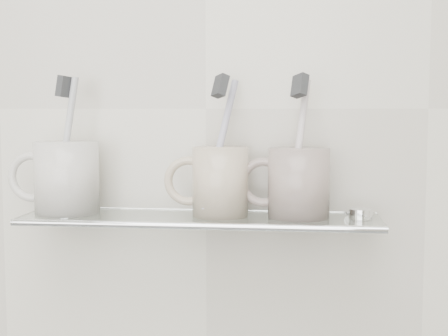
# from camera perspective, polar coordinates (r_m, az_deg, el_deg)

# --- Properties ---
(wall_back) EXTENTS (2.50, 0.00, 2.50)m
(wall_back) POSITION_cam_1_polar(r_m,az_deg,el_deg) (0.93, -1.68, 5.44)
(wall_back) COLOR beige
(wall_back) RESTS_ON ground
(shelf_glass) EXTENTS (0.50, 0.12, 0.01)m
(shelf_glass) POSITION_cam_1_polar(r_m,az_deg,el_deg) (0.88, -2.22, -4.65)
(shelf_glass) COLOR silver
(shelf_glass) RESTS_ON wall_back
(shelf_rail) EXTENTS (0.50, 0.01, 0.01)m
(shelf_rail) POSITION_cam_1_polar(r_m,az_deg,el_deg) (0.82, -2.81, -5.32)
(shelf_rail) COLOR silver
(shelf_rail) RESTS_ON shelf_glass
(bracket_left) EXTENTS (0.02, 0.03, 0.02)m
(bracket_left) POSITION_cam_1_polar(r_m,az_deg,el_deg) (0.98, -14.10, -4.44)
(bracket_left) COLOR silver
(bracket_left) RESTS_ON wall_back
(bracket_right) EXTENTS (0.02, 0.03, 0.02)m
(bracket_right) POSITION_cam_1_polar(r_m,az_deg,el_deg) (0.92, 11.34, -4.99)
(bracket_right) COLOR silver
(bracket_right) RESTS_ON wall_back
(mug_left) EXTENTS (0.10, 0.10, 0.10)m
(mug_left) POSITION_cam_1_polar(r_m,az_deg,el_deg) (0.92, -14.17, -0.84)
(mug_left) COLOR white
(mug_left) RESTS_ON shelf_glass
(mug_left_handle) EXTENTS (0.07, 0.01, 0.07)m
(mug_left_handle) POSITION_cam_1_polar(r_m,az_deg,el_deg) (0.94, -17.13, -0.79)
(mug_left_handle) COLOR white
(mug_left_handle) RESTS_ON mug_left
(toothbrush_left) EXTENTS (0.04, 0.02, 0.19)m
(toothbrush_left) POSITION_cam_1_polar(r_m,az_deg,el_deg) (0.92, -14.24, 2.23)
(toothbrush_left) COLOR #B7B9BA
(toothbrush_left) RESTS_ON mug_left
(bristles_left) EXTENTS (0.03, 0.03, 0.03)m
(bristles_left) POSITION_cam_1_polar(r_m,az_deg,el_deg) (0.92, -14.35, 7.22)
(bristles_left) COLOR #2E3032
(bristles_left) RESTS_ON toothbrush_left
(mug_center) EXTENTS (0.09, 0.09, 0.10)m
(mug_center) POSITION_cam_1_polar(r_m,az_deg,el_deg) (0.87, -0.33, -1.24)
(mug_center) COLOR silver
(mug_center) RESTS_ON shelf_glass
(mug_center_handle) EXTENTS (0.07, 0.01, 0.07)m
(mug_center_handle) POSITION_cam_1_polar(r_m,az_deg,el_deg) (0.88, -3.27, -1.20)
(mug_center_handle) COLOR silver
(mug_center_handle) RESTS_ON mug_center
(toothbrush_center) EXTENTS (0.05, 0.07, 0.18)m
(toothbrush_center) POSITION_cam_1_polar(r_m,az_deg,el_deg) (0.87, -0.34, 2.22)
(toothbrush_center) COLOR #A9A3CA
(toothbrush_center) RESTS_ON mug_center
(bristles_center) EXTENTS (0.03, 0.03, 0.04)m
(bristles_center) POSITION_cam_1_polar(r_m,az_deg,el_deg) (0.87, -0.34, 7.51)
(bristles_center) COLOR #2E3032
(bristles_center) RESTS_ON toothbrush_center
(mug_right) EXTENTS (0.09, 0.09, 0.10)m
(mug_right) POSITION_cam_1_polar(r_m,az_deg,el_deg) (0.87, 6.85, -1.35)
(mug_right) COLOR silver
(mug_right) RESTS_ON shelf_glass
(mug_right_handle) EXTENTS (0.07, 0.01, 0.07)m
(mug_right_handle) POSITION_cam_1_polar(r_m,az_deg,el_deg) (0.87, 3.63, -1.32)
(mug_right_handle) COLOR silver
(mug_right_handle) RESTS_ON mug_right
(toothbrush_right) EXTENTS (0.04, 0.08, 0.18)m
(toothbrush_right) POSITION_cam_1_polar(r_m,az_deg,el_deg) (0.86, 6.88, 2.16)
(toothbrush_right) COLOR silver
(toothbrush_right) RESTS_ON mug_right
(bristles_right) EXTENTS (0.03, 0.03, 0.04)m
(bristles_right) POSITION_cam_1_polar(r_m,az_deg,el_deg) (0.86, 6.94, 7.49)
(bristles_right) COLOR #2E3032
(bristles_right) RESTS_ON toothbrush_right
(chrome_cap) EXTENTS (0.03, 0.03, 0.01)m
(chrome_cap) POSITION_cam_1_polar(r_m,az_deg,el_deg) (0.88, 12.40, -4.08)
(chrome_cap) COLOR silver
(chrome_cap) RESTS_ON shelf_glass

